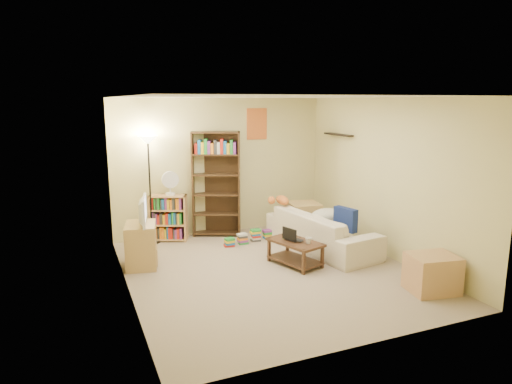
% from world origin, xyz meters
% --- Properties ---
extents(room, '(4.50, 4.54, 2.52)m').
position_xyz_m(room, '(0.00, 0.01, 1.62)').
color(room, tan).
rests_on(room, ground).
extents(sofa, '(2.39, 1.46, 0.63)m').
position_xyz_m(sofa, '(1.22, 0.62, 0.31)').
color(sofa, beige).
rests_on(sofa, ground).
extents(navy_pillow, '(0.22, 0.43, 0.37)m').
position_xyz_m(navy_pillow, '(1.39, 0.18, 0.60)').
color(navy_pillow, navy).
rests_on(navy_pillow, sofa).
extents(cream_blanket, '(0.58, 0.41, 0.25)m').
position_xyz_m(cream_blanket, '(1.37, 0.70, 0.54)').
color(cream_blanket, beige).
rests_on(cream_blanket, sofa).
extents(tabby_cat, '(0.50, 0.23, 0.17)m').
position_xyz_m(tabby_cat, '(0.82, 1.40, 0.71)').
color(tabby_cat, orange).
rests_on(tabby_cat, sofa).
extents(coffee_table, '(0.70, 0.94, 0.37)m').
position_xyz_m(coffee_table, '(0.46, 0.10, 0.23)').
color(coffee_table, '#442B1A').
rests_on(coffee_table, ground).
extents(laptop, '(0.50, 0.49, 0.03)m').
position_xyz_m(laptop, '(0.48, 0.16, 0.39)').
color(laptop, black).
rests_on(laptop, coffee_table).
extents(laptop_screen, '(0.10, 0.27, 0.19)m').
position_xyz_m(laptop_screen, '(0.37, 0.12, 0.49)').
color(laptop_screen, white).
rests_on(laptop_screen, laptop).
extents(mug, '(0.12, 0.12, 0.09)m').
position_xyz_m(mug, '(0.58, -0.09, 0.42)').
color(mug, silver).
rests_on(mug, coffee_table).
extents(tv_remote, '(0.12, 0.15, 0.02)m').
position_xyz_m(tv_remote, '(0.46, 0.40, 0.38)').
color(tv_remote, black).
rests_on(tv_remote, coffee_table).
extents(tv_stand, '(0.55, 0.69, 0.66)m').
position_xyz_m(tv_stand, '(-1.70, 0.93, 0.33)').
color(tv_stand, tan).
rests_on(tv_stand, ground).
extents(television, '(0.74, 0.37, 0.40)m').
position_xyz_m(television, '(-1.70, 0.93, 0.86)').
color(television, black).
rests_on(television, tv_stand).
extents(tall_bookshelf, '(0.90, 0.60, 1.91)m').
position_xyz_m(tall_bookshelf, '(-0.16, 2.05, 1.01)').
color(tall_bookshelf, '#3B2916').
rests_on(tall_bookshelf, ground).
extents(short_bookshelf, '(0.69, 0.49, 0.83)m').
position_xyz_m(short_bookshelf, '(-1.05, 2.05, 0.41)').
color(short_bookshelf, tan).
rests_on(short_bookshelf, ground).
extents(desk_fan, '(0.29, 0.17, 0.43)m').
position_xyz_m(desk_fan, '(-1.01, 2.01, 1.06)').
color(desk_fan, white).
rests_on(desk_fan, short_bookshelf).
extents(floor_lamp, '(0.32, 0.32, 1.87)m').
position_xyz_m(floor_lamp, '(-1.35, 2.05, 1.49)').
color(floor_lamp, black).
rests_on(floor_lamp, ground).
extents(side_table, '(0.61, 0.61, 0.61)m').
position_xyz_m(side_table, '(1.31, 1.41, 0.31)').
color(side_table, tan).
rests_on(side_table, ground).
extents(end_cabinet, '(0.67, 0.59, 0.49)m').
position_xyz_m(end_cabinet, '(1.65, -1.46, 0.25)').
color(end_cabinet, tan).
rests_on(end_cabinet, ground).
extents(book_stacks, '(0.97, 0.32, 0.21)m').
position_xyz_m(book_stacks, '(0.24, 1.40, 0.09)').
color(book_stacks, red).
rests_on(book_stacks, ground).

